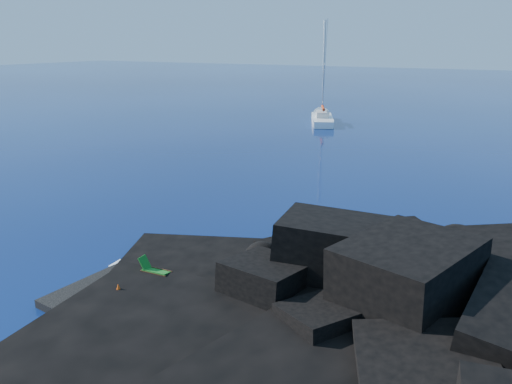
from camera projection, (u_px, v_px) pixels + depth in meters
ground at (75, 287)px, 22.16m from camera, size 400.00×400.00×0.00m
headland at (383, 333)px, 18.72m from camera, size 24.00×24.00×3.60m
beach at (162, 307)px, 20.52m from camera, size 9.08×6.86×0.70m
surf_foam at (230, 268)px, 24.07m from camera, size 10.00×8.00×0.06m
sailboat at (322, 123)px, 66.68m from camera, size 7.49×12.59×13.20m
deck_chair at (156, 267)px, 22.21m from camera, size 1.43×0.70×0.96m
towel at (174, 318)px, 18.99m from camera, size 1.88×1.09×0.05m
sunbather at (174, 315)px, 18.95m from camera, size 1.73×0.69×0.24m
marker_cone at (118, 289)px, 20.70m from camera, size 0.37×0.37×0.53m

